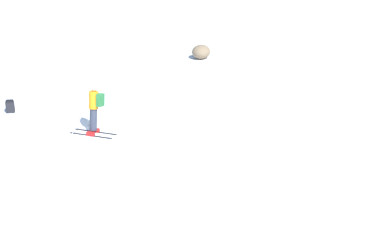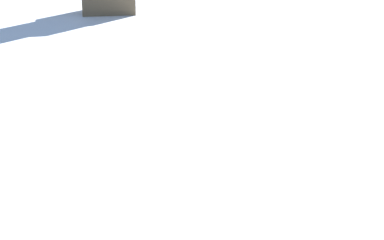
{
  "view_description": "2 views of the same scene",
  "coord_description": "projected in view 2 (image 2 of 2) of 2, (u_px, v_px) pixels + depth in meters",
  "views": [
    {
      "loc": [
        15.15,
        8.72,
        7.32
      ],
      "look_at": [
        1.06,
        4.06,
        1.48
      ],
      "focal_mm": 50.0,
      "sensor_mm": 36.0,
      "label": 1
    },
    {
      "loc": [
        -1.38,
        -4.0,
        4.45
      ],
      "look_at": [
        -0.04,
        4.65,
        1.5
      ],
      "focal_mm": 60.0,
      "sensor_mm": 36.0,
      "label": 2
    }
  ],
  "objects": []
}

